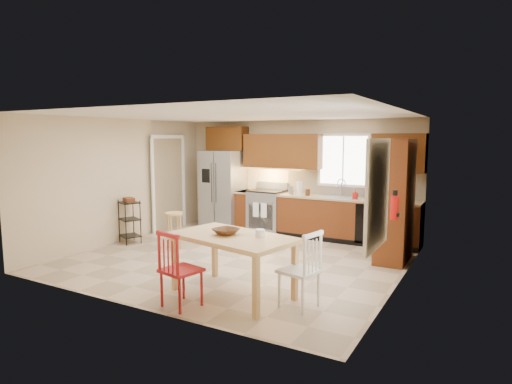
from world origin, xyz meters
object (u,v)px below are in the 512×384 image
at_px(fire_extinguisher, 395,208).
at_px(dining_table, 233,266).
at_px(chair_white, 299,269).
at_px(bar_stool, 174,231).
at_px(table_bowl, 226,235).
at_px(chair_red, 181,269).
at_px(table_jar, 260,235).
at_px(range_stove, 267,212).
at_px(refrigerator, 223,189).
at_px(soap_bottle, 355,194).
at_px(utility_cart, 130,221).
at_px(pantry, 395,201).

relative_size(fire_extinguisher, dining_table, 0.22).
xyz_separation_m(chair_white, bar_stool, (-3.23, 1.47, -0.14)).
bearing_deg(table_bowl, bar_stool, 145.07).
distance_m(fire_extinguisher, chair_red, 3.20).
height_order(chair_red, table_jar, chair_red).
relative_size(fire_extinguisher, bar_stool, 0.51).
bearing_deg(dining_table, chair_red, -106.88).
bearing_deg(bar_stool, fire_extinguisher, 14.07).
relative_size(range_stove, chair_white, 0.94).
relative_size(refrigerator, table_jar, 12.09).
xyz_separation_m(range_stove, soap_bottle, (2.03, -0.08, 0.54)).
height_order(dining_table, table_jar, table_jar).
bearing_deg(chair_red, bar_stool, 143.08).
xyz_separation_m(fire_extinguisher, table_bowl, (-1.86, -1.67, -0.28)).
distance_m(table_bowl, utility_cart, 3.59).
relative_size(pantry, bar_stool, 2.98).
xyz_separation_m(range_stove, dining_table, (1.42, -3.71, -0.06)).
distance_m(chair_red, table_bowl, 0.77).
bearing_deg(table_jar, refrigerator, 129.64).
distance_m(soap_bottle, utility_cart, 4.57).
relative_size(table_bowl, bar_stool, 0.48).
bearing_deg(refrigerator, pantry, -12.62).
bearing_deg(range_stove, utility_cart, -130.70).
xyz_separation_m(refrigerator, fire_extinguisher, (4.33, -1.98, 0.19)).
bearing_deg(table_bowl, refrigerator, 124.09).
xyz_separation_m(range_stove, utility_cart, (-1.95, -2.27, -0.02)).
distance_m(soap_bottle, fire_extinguisher, 2.27).
bearing_deg(refrigerator, chair_red, -62.66).
distance_m(chair_white, bar_stool, 3.55).
bearing_deg(fire_extinguisher, chair_white, -116.49).
height_order(range_stove, pantry, pantry).
xyz_separation_m(pantry, table_jar, (-1.20, -2.62, -0.20)).
height_order(chair_red, table_bowl, chair_red).
distance_m(table_bowl, table_jar, 0.48).
height_order(refrigerator, bar_stool, refrigerator).
relative_size(range_stove, pantry, 0.44).
distance_m(pantry, chair_red, 3.91).
relative_size(soap_bottle, table_jar, 1.27).
xyz_separation_m(chair_white, table_bowl, (-1.05, -0.05, 0.33)).
bearing_deg(pantry, dining_table, -119.79).
bearing_deg(chair_white, fire_extinguisher, -15.06).
relative_size(range_stove, utility_cart, 1.05).
bearing_deg(soap_bottle, dining_table, -99.53).
relative_size(range_stove, dining_table, 0.55).
height_order(pantry, dining_table, pantry).
distance_m(refrigerator, table_jar, 4.60).
distance_m(chair_red, bar_stool, 2.91).
height_order(range_stove, bar_stool, range_stove).
xyz_separation_m(refrigerator, bar_stool, (0.29, -2.13, -0.56)).
bearing_deg(fire_extinguisher, table_jar, -131.66).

